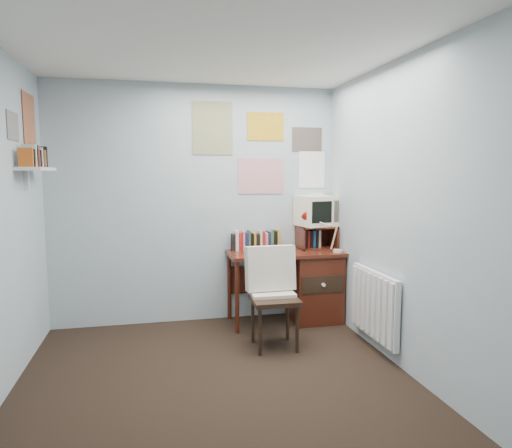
{
  "coord_description": "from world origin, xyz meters",
  "views": [
    {
      "loc": [
        -0.44,
        -3.08,
        1.59
      ],
      "look_at": [
        0.46,
        0.93,
        1.12
      ],
      "focal_mm": 32.0,
      "sensor_mm": 36.0,
      "label": 1
    }
  ],
  "objects_px": {
    "desk_lamp": "(338,235)",
    "tv_riser": "(317,237)",
    "desk": "(309,283)",
    "desk_chair": "(274,300)",
    "wall_shelf": "(36,169)",
    "radiator": "(374,304)",
    "crt_tv": "(316,209)"
  },
  "relations": [
    {
      "from": "desk",
      "to": "wall_shelf",
      "type": "distance_m",
      "value": 2.87
    },
    {
      "from": "desk_lamp",
      "to": "tv_riser",
      "type": "bearing_deg",
      "value": 134.95
    },
    {
      "from": "crt_tv",
      "to": "wall_shelf",
      "type": "xyz_separation_m",
      "value": [
        -2.69,
        -0.51,
        0.43
      ]
    },
    {
      "from": "radiator",
      "to": "desk_lamp",
      "type": "bearing_deg",
      "value": 92.53
    },
    {
      "from": "radiator",
      "to": "desk_chair",
      "type": "bearing_deg",
      "value": 163.93
    },
    {
      "from": "desk_lamp",
      "to": "tv_riser",
      "type": "xyz_separation_m",
      "value": [
        -0.14,
        0.27,
        -0.06
      ]
    },
    {
      "from": "desk",
      "to": "tv_riser",
      "type": "relative_size",
      "value": 3.0
    },
    {
      "from": "desk_chair",
      "to": "wall_shelf",
      "type": "bearing_deg",
      "value": 172.47
    },
    {
      "from": "desk",
      "to": "desk_chair",
      "type": "distance_m",
      "value": 0.89
    },
    {
      "from": "desk_lamp",
      "to": "desk",
      "type": "bearing_deg",
      "value": 166.11
    },
    {
      "from": "desk",
      "to": "wall_shelf",
      "type": "relative_size",
      "value": 1.94
    },
    {
      "from": "crt_tv",
      "to": "radiator",
      "type": "distance_m",
      "value": 1.32
    },
    {
      "from": "radiator",
      "to": "desk",
      "type": "bearing_deg",
      "value": 107.24
    },
    {
      "from": "crt_tv",
      "to": "radiator",
      "type": "xyz_separation_m",
      "value": [
        0.17,
        -1.06,
        -0.77
      ]
    },
    {
      "from": "desk",
      "to": "desk_chair",
      "type": "relative_size",
      "value": 1.35
    },
    {
      "from": "desk",
      "to": "radiator",
      "type": "height_order",
      "value": "desk"
    },
    {
      "from": "desk_lamp",
      "to": "crt_tv",
      "type": "distance_m",
      "value": 0.4
    },
    {
      "from": "desk",
      "to": "desk_chair",
      "type": "xyz_separation_m",
      "value": [
        -0.57,
        -0.68,
        0.04
      ]
    },
    {
      "from": "wall_shelf",
      "to": "desk_lamp",
      "type": "bearing_deg",
      "value": 4.45
    },
    {
      "from": "desk_chair",
      "to": "tv_riser",
      "type": "relative_size",
      "value": 2.23
    },
    {
      "from": "crt_tv",
      "to": "wall_shelf",
      "type": "distance_m",
      "value": 2.77
    },
    {
      "from": "desk_lamp",
      "to": "wall_shelf",
      "type": "xyz_separation_m",
      "value": [
        -2.83,
        -0.22,
        0.68
      ]
    },
    {
      "from": "desk_chair",
      "to": "desk_lamp",
      "type": "distance_m",
      "value": 1.09
    },
    {
      "from": "tv_riser",
      "to": "desk_lamp",
      "type": "bearing_deg",
      "value": -63.29
    },
    {
      "from": "tv_riser",
      "to": "radiator",
      "type": "height_order",
      "value": "tv_riser"
    },
    {
      "from": "desk",
      "to": "wall_shelf",
      "type": "xyz_separation_m",
      "value": [
        -2.57,
        -0.38,
        1.21
      ]
    },
    {
      "from": "tv_riser",
      "to": "radiator",
      "type": "relative_size",
      "value": 0.5
    },
    {
      "from": "desk_chair",
      "to": "tv_riser",
      "type": "height_order",
      "value": "tv_riser"
    },
    {
      "from": "wall_shelf",
      "to": "desk_chair",
      "type": "bearing_deg",
      "value": -8.6
    },
    {
      "from": "tv_riser",
      "to": "radiator",
      "type": "xyz_separation_m",
      "value": [
        0.17,
        -1.04,
        -0.47
      ]
    },
    {
      "from": "wall_shelf",
      "to": "tv_riser",
      "type": "bearing_deg",
      "value": 10.32
    },
    {
      "from": "desk",
      "to": "crt_tv",
      "type": "bearing_deg",
      "value": 47.59
    }
  ]
}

